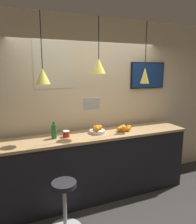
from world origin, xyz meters
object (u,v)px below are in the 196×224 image
object	(u,v)px
mounted_tv	(148,75)
spread_jar	(66,134)
bar_stool	(65,203)
juice_bottle	(54,131)
fruit_bowl	(97,130)

from	to	relation	value
mounted_tv	spread_jar	bearing A→B (deg)	-168.82
bar_stool	juice_bottle	bearing A→B (deg)	87.46
bar_stool	juice_bottle	distance (m)	1.00
bar_stool	spread_jar	bearing A→B (deg)	71.98
fruit_bowl	mounted_tv	bearing A→B (deg)	15.98
juice_bottle	mounted_tv	size ratio (longest dim) A/B	0.36
juice_bottle	mounted_tv	bearing A→B (deg)	10.10
juice_bottle	mounted_tv	xyz separation A→B (m)	(1.83, 0.33, 0.78)
bar_stool	fruit_bowl	world-z (taller)	fruit_bowl
juice_bottle	mounted_tv	world-z (taller)	mounted_tv
fruit_bowl	mounted_tv	xyz separation A→B (m)	(1.15, 0.33, 0.84)
fruit_bowl	spread_jar	bearing A→B (deg)	179.59
bar_stool	spread_jar	world-z (taller)	spread_jar
spread_jar	bar_stool	bearing A→B (deg)	-108.02
fruit_bowl	juice_bottle	bearing A→B (deg)	179.70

